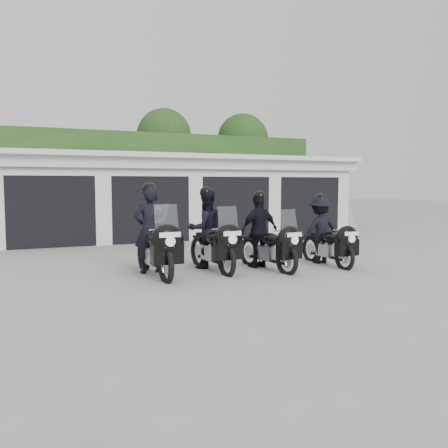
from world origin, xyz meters
name	(u,v)px	position (x,y,z in m)	size (l,w,h in m)	color
ground	(214,270)	(0.00, 0.00, 0.00)	(80.00, 80.00, 0.00)	#999994
garage_block	(133,198)	(0.00, 8.06, 1.42)	(16.40, 6.80, 2.96)	silver
background_vegetation	(117,166)	(0.37, 12.92, 2.77)	(20.00, 3.90, 5.80)	#1A3C15
police_bike_a	(154,238)	(-1.41, -0.04, 0.81)	(0.74, 2.36, 2.05)	black
police_bike_b	(209,234)	(-0.06, 0.16, 0.82)	(0.92, 2.24, 1.95)	black
police_bike_c	(264,235)	(1.14, -0.24, 0.79)	(1.09, 2.12, 1.86)	black
police_bike_d	(324,233)	(2.76, -0.30, 0.75)	(1.07, 2.03, 1.77)	black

